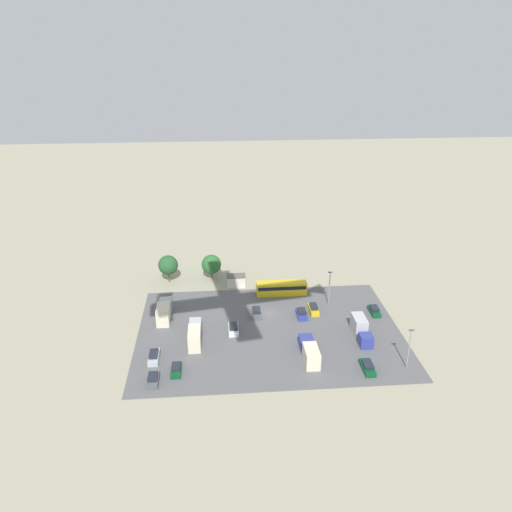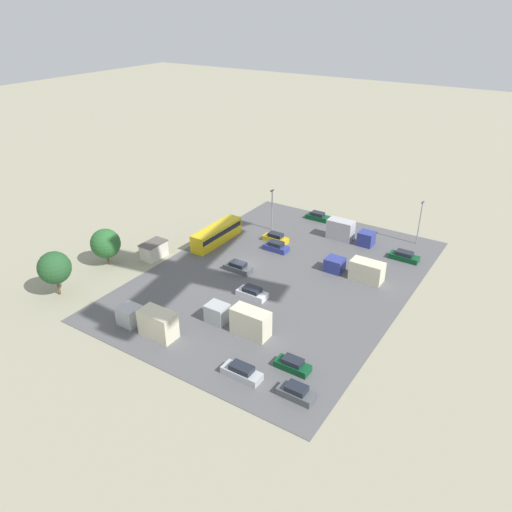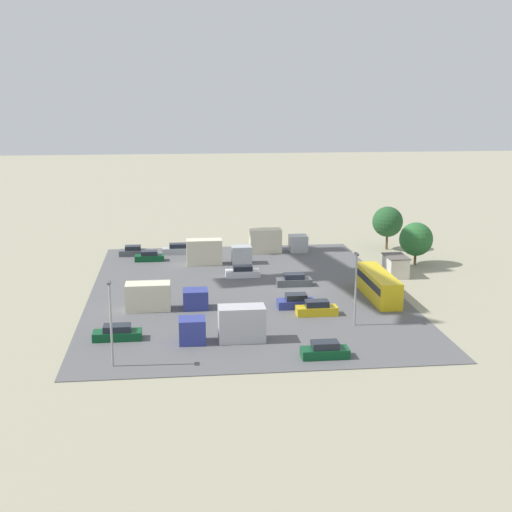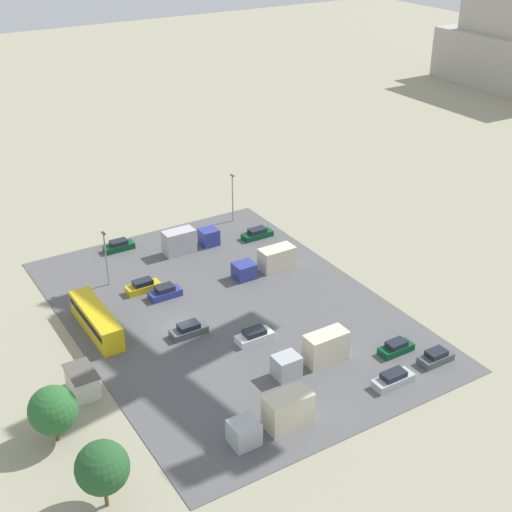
{
  "view_description": "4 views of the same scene",
  "coord_description": "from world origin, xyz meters",
  "px_view_note": "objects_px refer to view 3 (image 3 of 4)",
  "views": [
    {
      "loc": [
        9.72,
        91.3,
        53.03
      ],
      "look_at": [
        4.63,
        30.43,
        26.69
      ],
      "focal_mm": 35.0,
      "sensor_mm": 36.0,
      "label": 1
    },
    {
      "loc": [
        57.53,
        39.64,
        38.2
      ],
      "look_at": [
        1.47,
        3.3,
        3.33
      ],
      "focal_mm": 35.0,
      "sensor_mm": 36.0,
      "label": 2
    },
    {
      "loc": [
        -83.23,
        14.84,
        23.8
      ],
      "look_at": [
        -1.65,
        5.52,
        4.85
      ],
      "focal_mm": 50.0,
      "sensor_mm": 36.0,
      "label": 3
    },
    {
      "loc": [
        65.89,
        -29.81,
        47.72
      ],
      "look_at": [
        1.45,
        9.98,
        7.67
      ],
      "focal_mm": 50.0,
      "sensor_mm": 36.0,
      "label": 4
    }
  ],
  "objects_px": {
    "shed_building": "(396,266)",
    "parked_truck_2": "(228,326)",
    "parked_car_0": "(133,251)",
    "parked_car_6": "(117,333)",
    "parked_car_1": "(325,351)",
    "parked_truck_3": "(215,253)",
    "parked_car_3": "(317,309)",
    "parked_car_4": "(294,280)",
    "parked_car_2": "(243,272)",
    "bus": "(378,284)",
    "parked_car_7": "(296,302)",
    "parked_car_5": "(149,257)",
    "parked_car_8": "(178,249)",
    "parked_truck_0": "(275,241)",
    "parked_truck_1": "(162,297)"
  },
  "relations": [
    {
      "from": "parked_car_4",
      "to": "parked_car_7",
      "type": "bearing_deg",
      "value": 171.95
    },
    {
      "from": "parked_car_5",
      "to": "parked_truck_1",
      "type": "relative_size",
      "value": 0.46
    },
    {
      "from": "shed_building",
      "to": "parked_car_8",
      "type": "distance_m",
      "value": 32.81
    },
    {
      "from": "parked_truck_1",
      "to": "parked_truck_2",
      "type": "bearing_deg",
      "value": 30.24
    },
    {
      "from": "parked_car_0",
      "to": "parked_car_6",
      "type": "xyz_separation_m",
      "value": [
        -37.06,
        -0.44,
        -0.0
      ]
    },
    {
      "from": "parked_car_4",
      "to": "parked_car_5",
      "type": "bearing_deg",
      "value": 49.82
    },
    {
      "from": "shed_building",
      "to": "parked_car_3",
      "type": "relative_size",
      "value": 0.98
    },
    {
      "from": "parked_car_1",
      "to": "parked_car_6",
      "type": "xyz_separation_m",
      "value": [
        7.11,
        19.25,
        -0.02
      ]
    },
    {
      "from": "parked_car_4",
      "to": "parked_car_8",
      "type": "distance_m",
      "value": 24.43
    },
    {
      "from": "parked_car_7",
      "to": "parked_truck_3",
      "type": "xyz_separation_m",
      "value": [
        21.92,
        7.87,
        0.96
      ]
    },
    {
      "from": "parked_car_2",
      "to": "parked_truck_3",
      "type": "relative_size",
      "value": 0.49
    },
    {
      "from": "parked_truck_2",
      "to": "parked_truck_3",
      "type": "xyz_separation_m",
      "value": [
        32.09,
        -0.58,
        0.04
      ]
    },
    {
      "from": "parked_car_6",
      "to": "parked_truck_2",
      "type": "distance_m",
      "value": 10.94
    },
    {
      "from": "parked_car_5",
      "to": "parked_car_7",
      "type": "distance_m",
      "value": 30.23
    },
    {
      "from": "parked_car_1",
      "to": "parked_car_7",
      "type": "height_order",
      "value": "parked_car_7"
    },
    {
      "from": "bus",
      "to": "parked_truck_1",
      "type": "bearing_deg",
      "value": 4.18
    },
    {
      "from": "parked_car_0",
      "to": "parked_car_8",
      "type": "height_order",
      "value": "parked_car_8"
    },
    {
      "from": "parked_car_1",
      "to": "parked_truck_3",
      "type": "relative_size",
      "value": 0.48
    },
    {
      "from": "parked_car_3",
      "to": "parked_car_5",
      "type": "bearing_deg",
      "value": -145.72
    },
    {
      "from": "parked_truck_2",
      "to": "parked_truck_3",
      "type": "distance_m",
      "value": 32.1
    },
    {
      "from": "parked_car_3",
      "to": "parked_truck_3",
      "type": "relative_size",
      "value": 0.49
    },
    {
      "from": "bus",
      "to": "parked_truck_3",
      "type": "relative_size",
      "value": 1.24
    },
    {
      "from": "parked_car_0",
      "to": "parked_truck_3",
      "type": "bearing_deg",
      "value": -119.7
    },
    {
      "from": "parked_car_5",
      "to": "parked_car_8",
      "type": "height_order",
      "value": "parked_car_8"
    },
    {
      "from": "parked_truck_0",
      "to": "parked_truck_3",
      "type": "bearing_deg",
      "value": -54.98
    },
    {
      "from": "shed_building",
      "to": "parked_car_5",
      "type": "relative_size",
      "value": 1.07
    },
    {
      "from": "parked_car_6",
      "to": "parked_truck_2",
      "type": "relative_size",
      "value": 0.57
    },
    {
      "from": "parked_car_8",
      "to": "parked_truck_3",
      "type": "height_order",
      "value": "parked_truck_3"
    },
    {
      "from": "parked_truck_0",
      "to": "bus",
      "type": "bearing_deg",
      "value": 18.77
    },
    {
      "from": "bus",
      "to": "parked_truck_2",
      "type": "relative_size",
      "value": 1.35
    },
    {
      "from": "parked_car_3",
      "to": "parked_car_6",
      "type": "bearing_deg",
      "value": -75.15
    },
    {
      "from": "shed_building",
      "to": "parked_truck_2",
      "type": "height_order",
      "value": "parked_truck_2"
    },
    {
      "from": "shed_building",
      "to": "parked_truck_1",
      "type": "xyz_separation_m",
      "value": [
        -11.89,
        30.59,
        0.13
      ]
    },
    {
      "from": "shed_building",
      "to": "parked_car_1",
      "type": "bearing_deg",
      "value": 151.4
    },
    {
      "from": "parked_car_4",
      "to": "parked_truck_0",
      "type": "height_order",
      "value": "parked_truck_0"
    },
    {
      "from": "parked_car_6",
      "to": "parked_truck_2",
      "type": "height_order",
      "value": "parked_truck_2"
    },
    {
      "from": "parked_car_8",
      "to": "parked_truck_0",
      "type": "relative_size",
      "value": 0.54
    },
    {
      "from": "parked_car_2",
      "to": "parked_car_5",
      "type": "xyz_separation_m",
      "value": [
        10.48,
        12.47,
        -0.01
      ]
    },
    {
      "from": "bus",
      "to": "parked_car_2",
      "type": "distance_m",
      "value": 18.88
    },
    {
      "from": "parked_car_7",
      "to": "parked_car_0",
      "type": "bearing_deg",
      "value": -145.55
    },
    {
      "from": "parked_car_2",
      "to": "parked_car_6",
      "type": "xyz_separation_m",
      "value": [
        -22.86,
        14.55,
        -0.01
      ]
    },
    {
      "from": "shed_building",
      "to": "parked_truck_2",
      "type": "bearing_deg",
      "value": 133.9
    },
    {
      "from": "parked_car_7",
      "to": "shed_building",
      "type": "bearing_deg",
      "value": 129.77
    },
    {
      "from": "parked_car_5",
      "to": "parked_truck_1",
      "type": "bearing_deg",
      "value": -174.93
    },
    {
      "from": "parked_car_0",
      "to": "parked_car_2",
      "type": "xyz_separation_m",
      "value": [
        -14.2,
        -14.99,
        0.0
      ]
    },
    {
      "from": "bus",
      "to": "parked_car_3",
      "type": "height_order",
      "value": "bus"
    },
    {
      "from": "parked_car_4",
      "to": "parked_truck_2",
      "type": "distance_m",
      "value": 21.84
    },
    {
      "from": "parked_car_3",
      "to": "parked_car_4",
      "type": "bearing_deg",
      "value": -177.72
    },
    {
      "from": "parked_car_4",
      "to": "parked_truck_3",
      "type": "relative_size",
      "value": 0.48
    },
    {
      "from": "bus",
      "to": "parked_car_0",
      "type": "bearing_deg",
      "value": -40.68
    }
  ]
}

